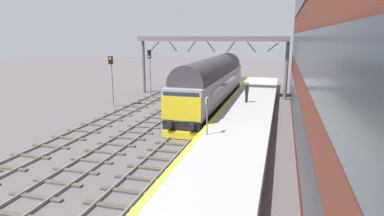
# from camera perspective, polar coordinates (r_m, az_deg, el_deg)

# --- Properties ---
(ground_plane) EXTENTS (140.00, 140.00, 0.00)m
(ground_plane) POSITION_cam_1_polar(r_m,az_deg,el_deg) (24.62, 0.75, -2.80)
(ground_plane) COLOR #585252
(ground_plane) RESTS_ON ground
(track_main) EXTENTS (2.50, 60.00, 0.15)m
(track_main) POSITION_cam_1_polar(r_m,az_deg,el_deg) (24.61, 0.75, -2.68)
(track_main) COLOR slate
(track_main) RESTS_ON ground
(track_adjacent_west) EXTENTS (2.50, 60.00, 0.15)m
(track_adjacent_west) POSITION_cam_1_polar(r_m,az_deg,el_deg) (25.67, -6.65, -2.11)
(track_adjacent_west) COLOR slate
(track_adjacent_west) RESTS_ON ground
(track_adjacent_far_west) EXTENTS (2.50, 60.00, 0.15)m
(track_adjacent_far_west) POSITION_cam_1_polar(r_m,az_deg,el_deg) (27.23, -13.77, -1.54)
(track_adjacent_far_west) COLOR gray
(track_adjacent_far_west) RESTS_ON ground
(station_platform) EXTENTS (4.00, 44.00, 1.01)m
(station_platform) POSITION_cam_1_polar(r_m,az_deg,el_deg) (23.85, 9.14, -2.23)
(station_platform) COLOR #A8AAAA
(station_platform) RESTS_ON ground
(station_building) EXTENTS (4.86, 37.53, 14.78)m
(station_building) POSITION_cam_1_polar(r_m,az_deg,el_deg) (20.29, 26.00, 13.78)
(station_building) COLOR #5F2A20
(station_building) RESTS_ON ground
(diesel_locomotive) EXTENTS (2.74, 19.72, 4.68)m
(diesel_locomotive) POSITION_cam_1_polar(r_m,az_deg,el_deg) (29.68, 3.67, 4.73)
(diesel_locomotive) COLOR black
(diesel_locomotive) RESTS_ON ground
(signal_post_mid) EXTENTS (0.44, 0.22, 4.73)m
(signal_post_mid) POSITION_cam_1_polar(r_m,az_deg,el_deg) (31.01, -14.04, 5.55)
(signal_post_mid) COLOR gray
(signal_post_mid) RESTS_ON ground
(signal_post_far) EXTENTS (0.44, 0.22, 4.95)m
(signal_post_far) POSITION_cam_1_polar(r_m,az_deg,el_deg) (39.03, -7.50, 7.53)
(signal_post_far) COLOR gray
(signal_post_far) RESTS_ON ground
(platform_number_sign) EXTENTS (0.10, 0.44, 2.16)m
(platform_number_sign) POSITION_cam_1_polar(r_m,az_deg,el_deg) (18.27, 2.66, -0.42)
(platform_number_sign) COLOR slate
(platform_number_sign) RESTS_ON station_platform
(waiting_passenger) EXTENTS (0.46, 0.47, 1.64)m
(waiting_passenger) POSITION_cam_1_polar(r_m,az_deg,el_deg) (27.78, 9.66, 3.00)
(waiting_passenger) COLOR #2E3230
(waiting_passenger) RESTS_ON station_platform
(overhead_footbridge) EXTENTS (16.36, 2.00, 6.52)m
(overhead_footbridge) POSITION_cam_1_polar(r_m,az_deg,el_deg) (35.46, 3.39, 11.69)
(overhead_footbridge) COLOR slate
(overhead_footbridge) RESTS_ON ground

